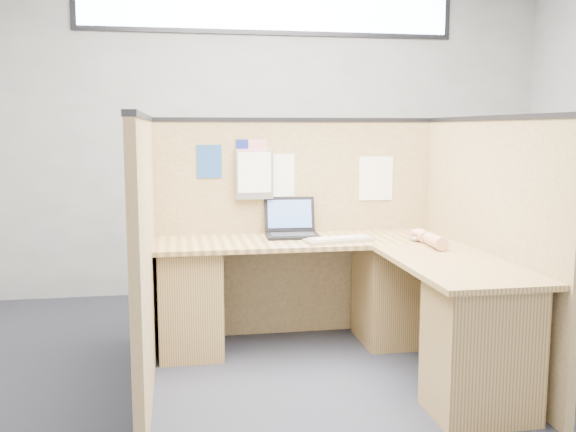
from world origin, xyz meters
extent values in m
plane|color=#21242E|center=(0.00, 0.00, 0.00)|extent=(5.00, 5.00, 0.00)
plane|color=gray|center=(0.00, 2.25, 1.40)|extent=(5.00, 0.00, 5.00)
cube|color=#232328|center=(0.00, 2.24, 2.45)|extent=(3.30, 0.02, 0.38)
cube|color=white|center=(0.00, 2.22, 2.45)|extent=(3.20, 0.01, 0.30)
cube|color=olive|center=(0.00, 1.00, 0.75)|extent=(2.05, 0.05, 1.50)
cube|color=#232328|center=(0.00, 1.00, 1.51)|extent=(2.05, 0.06, 0.03)
cube|color=olive|center=(-1.00, 0.10, 0.75)|extent=(0.05, 1.80, 1.50)
cube|color=#232328|center=(-1.00, 0.10, 1.51)|extent=(0.06, 1.80, 0.03)
cube|color=olive|center=(1.00, 0.10, 0.75)|extent=(0.05, 1.80, 1.50)
cube|color=#232328|center=(1.00, 0.10, 1.51)|extent=(0.06, 1.80, 0.03)
cube|color=brown|center=(0.00, 0.68, 0.71)|extent=(1.95, 0.60, 0.03)
cube|color=brown|center=(0.68, -0.20, 0.71)|extent=(0.60, 1.15, 0.03)
cube|color=brown|center=(-0.75, 0.68, 0.35)|extent=(0.40, 0.50, 0.70)
cube|color=brown|center=(0.60, 0.68, 0.35)|extent=(0.40, 0.50, 0.70)
cube|color=brown|center=(0.68, -0.52, 0.35)|extent=(0.50, 0.40, 0.70)
cube|color=black|center=(-0.06, 0.77, 0.74)|extent=(0.36, 0.28, 0.02)
cube|color=black|center=(-0.06, 0.93, 0.87)|extent=(0.35, 0.09, 0.23)
cube|color=#344D83|center=(-0.06, 0.92, 0.87)|extent=(0.31, 0.07, 0.19)
cube|color=gray|center=(0.21, 0.53, 0.74)|extent=(0.47, 0.25, 0.02)
cube|color=silver|center=(0.21, 0.53, 0.76)|extent=(0.43, 0.21, 0.01)
ellipsoid|color=#B9B9BE|center=(0.72, 0.48, 0.76)|extent=(0.14, 0.10, 0.05)
ellipsoid|color=tan|center=(0.72, 0.47, 0.78)|extent=(0.10, 0.13, 0.06)
cylinder|color=tan|center=(0.73, 0.41, 0.77)|extent=(0.07, 0.06, 0.07)
cylinder|color=tan|center=(0.74, 0.25, 0.77)|extent=(0.11, 0.30, 0.09)
cube|color=navy|center=(-0.60, 0.97, 1.23)|extent=(0.17, 0.00, 0.22)
cylinder|color=olive|center=(-0.42, 0.96, 1.20)|extent=(0.01, 0.01, 0.37)
cube|color=red|center=(-0.31, 0.96, 1.31)|extent=(0.21, 0.00, 0.14)
cube|color=navy|center=(-0.37, 0.95, 1.35)|extent=(0.09, 0.00, 0.06)
cube|color=slate|center=(-0.30, 0.94, 1.14)|extent=(0.26, 0.05, 0.33)
cube|color=white|center=(-0.30, 0.92, 1.16)|extent=(0.23, 0.01, 0.28)
cube|color=white|center=(-0.10, 0.97, 1.13)|extent=(0.23, 0.03, 0.30)
cube|color=white|center=(0.58, 0.97, 1.10)|extent=(0.24, 0.01, 0.31)
camera|label=1|loc=(-0.82, -3.42, 1.45)|focal=40.00mm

